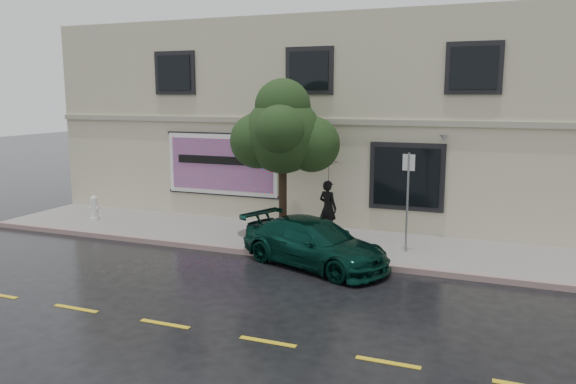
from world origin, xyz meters
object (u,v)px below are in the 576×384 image
(pedestrian, at_px, (328,208))
(street_tree, at_px, (283,136))
(fire_hydrant, at_px, (94,208))
(car, at_px, (314,243))

(pedestrian, relative_size, street_tree, 0.40)
(pedestrian, relative_size, fire_hydrant, 2.01)
(pedestrian, bearing_deg, street_tree, 51.56)
(pedestrian, bearing_deg, car, 120.10)
(pedestrian, xyz_separation_m, fire_hydrant, (-8.18, -0.92, -0.44))
(car, height_order, fire_hydrant, car)
(street_tree, bearing_deg, fire_hydrant, -178.49)
(car, bearing_deg, street_tree, 61.81)
(car, bearing_deg, pedestrian, 31.65)
(car, xyz_separation_m, pedestrian, (-0.49, 2.72, 0.39))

